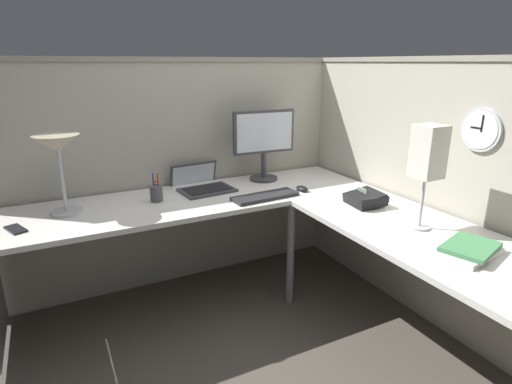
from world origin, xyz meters
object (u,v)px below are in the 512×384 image
at_px(monitor, 264,140).
at_px(keyboard, 265,196).
at_px(computer_mouse, 302,189).
at_px(desk_lamp_dome, 58,150).
at_px(desk_lamp_paper, 428,155).
at_px(pen_cup, 156,193).
at_px(office_phone, 366,199).
at_px(laptop, 201,184).
at_px(wall_clock, 482,130).
at_px(cell_phone, 16,229).
at_px(book_stack, 467,249).

relative_size(monitor, keyboard, 1.16).
distance_m(computer_mouse, desk_lamp_dome, 1.48).
bearing_deg(computer_mouse, keyboard, -176.12).
distance_m(keyboard, desk_lamp_paper, 1.00).
relative_size(pen_cup, desk_lamp_paper, 0.34).
distance_m(desk_lamp_dome, desk_lamp_paper, 1.93).
height_order(keyboard, pen_cup, pen_cup).
xyz_separation_m(pen_cup, office_phone, (1.09, -0.64, -0.02)).
xyz_separation_m(laptop, wall_clock, (1.08, -1.22, 0.46)).
relative_size(computer_mouse, cell_phone, 0.72).
bearing_deg(cell_phone, wall_clock, -45.84).
bearing_deg(laptop, desk_lamp_paper, -57.17).
bearing_deg(desk_lamp_paper, office_phone, 91.32).
xyz_separation_m(keyboard, desk_lamp_dome, (-1.13, 0.27, 0.35)).
relative_size(computer_mouse, office_phone, 0.46).
bearing_deg(computer_mouse, desk_lamp_dome, 170.06).
distance_m(cell_phone, wall_clock, 2.42).
height_order(monitor, desk_lamp_paper, desk_lamp_paper).
height_order(keyboard, desk_lamp_dome, desk_lamp_dome).
distance_m(computer_mouse, pen_cup, 0.94).
height_order(pen_cup, wall_clock, wall_clock).
bearing_deg(office_phone, keyboard, 140.12).
distance_m(monitor, office_phone, 0.86).
relative_size(laptop, cell_phone, 2.85).
xyz_separation_m(monitor, desk_lamp_dome, (-1.32, -0.11, 0.07)).
bearing_deg(wall_clock, office_phone, 126.36).
xyz_separation_m(monitor, wall_clock, (0.60, -1.21, 0.20)).
bearing_deg(laptop, wall_clock, -48.63).
bearing_deg(cell_phone, desk_lamp_paper, -48.27).
xyz_separation_m(monitor, cell_phone, (-1.57, -0.26, -0.29)).
bearing_deg(computer_mouse, desk_lamp_paper, -76.87).
bearing_deg(office_phone, laptop, 133.89).
height_order(monitor, book_stack, monitor).
xyz_separation_m(desk_lamp_dome, cell_phone, (-0.25, -0.15, -0.36)).
distance_m(desk_lamp_dome, cell_phone, 0.46).
bearing_deg(computer_mouse, wall_clock, -59.38).
bearing_deg(monitor, keyboard, -116.54).
bearing_deg(laptop, office_phone, -46.11).
bearing_deg(monitor, laptop, 178.26).
bearing_deg(desk_lamp_paper, cell_phone, 153.97).
distance_m(monitor, desk_lamp_paper, 1.21).
bearing_deg(book_stack, office_phone, 86.94).
distance_m(office_phone, desk_lamp_paper, 0.53).
xyz_separation_m(laptop, pen_cup, (-0.34, -0.15, 0.03)).
bearing_deg(wall_clock, computer_mouse, 120.62).
xyz_separation_m(pen_cup, desk_lamp_paper, (1.10, -1.04, 0.33)).
relative_size(keyboard, desk_lamp_dome, 0.97).
height_order(desk_lamp_dome, book_stack, desk_lamp_dome).
height_order(pen_cup, office_phone, pen_cup).
xyz_separation_m(office_phone, book_stack, (-0.04, -0.71, -0.02)).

